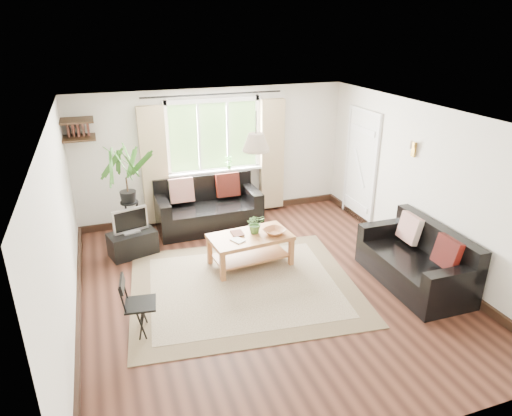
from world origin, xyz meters
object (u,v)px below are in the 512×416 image
object	(u,v)px
folding_chair	(141,305)
sofa_back	(208,205)
sofa_right	(415,258)
tv_stand	(133,243)
coffee_table	(250,250)
palm_stand	(128,198)

from	to	relation	value
folding_chair	sofa_back	bearing A→B (deg)	-20.86
sofa_right	folding_chair	bearing A→B (deg)	-91.30
folding_chair	tv_stand	bearing A→B (deg)	5.63
sofa_right	coffee_table	world-z (taller)	sofa_right
coffee_table	tv_stand	bearing A→B (deg)	150.65
sofa_back	palm_stand	world-z (taller)	palm_stand
sofa_back	sofa_right	xyz separation A→B (m)	(2.28, -2.82, -0.02)
sofa_right	tv_stand	distance (m)	4.28
sofa_right	palm_stand	world-z (taller)	palm_stand
coffee_table	tv_stand	xyz separation A→B (m)	(-1.66, 0.93, -0.05)
palm_stand	folding_chair	xyz separation A→B (m)	(-0.11, -2.40, -0.46)
sofa_back	folding_chair	xyz separation A→B (m)	(-1.47, -2.68, -0.05)
sofa_back	sofa_right	world-z (taller)	sofa_back
sofa_back	tv_stand	xyz separation A→B (m)	(-1.39, -0.62, -0.23)
sofa_right	tv_stand	bearing A→B (deg)	-120.14
sofa_back	tv_stand	size ratio (longest dim) A/B	2.52
tv_stand	coffee_table	bearing A→B (deg)	-44.87
palm_stand	sofa_right	bearing A→B (deg)	-34.94
sofa_back	coffee_table	distance (m)	1.59
sofa_back	coffee_table	xyz separation A→B (m)	(0.27, -1.56, -0.18)
sofa_back	palm_stand	size ratio (longest dim) A/B	1.08
folding_chair	palm_stand	bearing A→B (deg)	5.30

